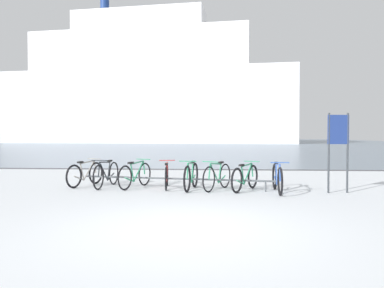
# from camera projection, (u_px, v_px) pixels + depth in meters

# --- Properties ---
(ground) EXTENTS (80.00, 132.00, 0.08)m
(ground) POSITION_uv_depth(u_px,v_px,m) (212.00, 144.00, 59.72)
(ground) COLOR silver
(bike_rack) EXTENTS (5.40, 0.92, 0.31)m
(bike_rack) POSITION_uv_depth(u_px,v_px,m) (175.00, 179.00, 10.27)
(bike_rack) COLOR #4C5156
(bike_rack) RESTS_ON ground
(bicycle_0) EXTENTS (0.64, 1.60, 0.78)m
(bicycle_0) POSITION_uv_depth(u_px,v_px,m) (85.00, 174.00, 10.84)
(bicycle_0) COLOR black
(bicycle_0) RESTS_ON ground
(bicycle_1) EXTENTS (0.46, 1.77, 0.81)m
(bicycle_1) POSITION_uv_depth(u_px,v_px,m) (106.00, 174.00, 10.58)
(bicycle_1) COLOR black
(bicycle_1) RESTS_ON ground
(bicycle_2) EXTENTS (0.68, 1.62, 0.79)m
(bicycle_2) POSITION_uv_depth(u_px,v_px,m) (135.00, 175.00, 10.47)
(bicycle_2) COLOR black
(bicycle_2) RESTS_ON ground
(bicycle_3) EXTENTS (0.46, 1.64, 0.76)m
(bicycle_3) POSITION_uv_depth(u_px,v_px,m) (167.00, 176.00, 10.39)
(bicycle_3) COLOR black
(bicycle_3) RESTS_ON ground
(bicycle_4) EXTENTS (0.46, 1.64, 0.82)m
(bicycle_4) POSITION_uv_depth(u_px,v_px,m) (191.00, 176.00, 10.06)
(bicycle_4) COLOR black
(bicycle_4) RESTS_ON ground
(bicycle_5) EXTENTS (0.79, 1.50, 0.80)m
(bicycle_5) POSITION_uv_depth(u_px,v_px,m) (217.00, 176.00, 10.05)
(bicycle_5) COLOR black
(bicycle_5) RESTS_ON ground
(bicycle_6) EXTENTS (0.85, 1.53, 0.77)m
(bicycle_6) POSITION_uv_depth(u_px,v_px,m) (245.00, 178.00, 9.93)
(bicycle_6) COLOR black
(bicycle_6) RESTS_ON ground
(bicycle_7) EXTENTS (0.46, 1.77, 0.82)m
(bicycle_7) POSITION_uv_depth(u_px,v_px,m) (277.00, 178.00, 9.62)
(bicycle_7) COLOR black
(bicycle_7) RESTS_ON ground
(info_sign) EXTENTS (0.55, 0.11, 2.06)m
(info_sign) POSITION_uv_depth(u_px,v_px,m) (338.00, 139.00, 9.50)
(info_sign) COLOR #33383D
(info_sign) RESTS_ON ground
(ferry_ship) EXTENTS (53.30, 14.62, 29.54)m
(ferry_ship) POSITION_uv_depth(u_px,v_px,m) (144.00, 88.00, 67.17)
(ferry_ship) COLOR white
(ferry_ship) RESTS_ON ground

